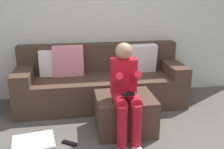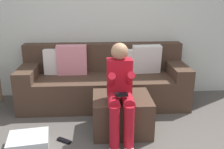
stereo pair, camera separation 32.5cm
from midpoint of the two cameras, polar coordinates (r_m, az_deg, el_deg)
name	(u,v)px [view 2 (the right image)]	position (r m, az deg, el deg)	size (l,w,h in m)	color
wall_back	(104,21)	(4.15, 0.38, 11.79)	(4.98, 0.10, 2.43)	silver
couch_sectional	(104,81)	(3.94, 0.55, -1.44)	(2.48, 0.85, 0.90)	#473326
ottoman	(122,114)	(3.19, 5.15, -8.76)	(0.70, 0.61, 0.45)	#473326
person_seated	(120,90)	(2.85, 5.13, -3.64)	(0.29, 0.60, 1.12)	red
storage_bin	(29,142)	(3.01, -15.13, -14.46)	(0.43, 0.36, 0.15)	silver
remote_by_storage_bin	(64,141)	(3.08, -7.58, -14.50)	(0.18, 0.06, 0.02)	black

